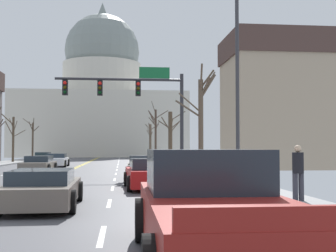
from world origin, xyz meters
name	(u,v)px	position (x,y,z in m)	size (l,w,h in m)	color
signal_gantry	(136,96)	(4.75, 15.51, 4.89)	(7.91, 0.41, 6.60)	#28282D
street_lamp_right	(230,63)	(7.92, 4.16, 4.91)	(2.25, 0.24, 8.09)	#333338
capitol_building	(102,102)	(0.00, 75.52, 10.52)	(31.20, 20.68, 29.98)	beige
sedan_near_00	(144,168)	(5.07, 12.24, 0.61)	(2.02, 4.67, 1.29)	#6B6056
sedan_near_01	(149,175)	(5.04, 6.67, 0.60)	(2.13, 4.42, 1.28)	#B71414
sedan_near_02	(43,189)	(1.62, 1.05, 0.54)	(2.16, 4.68, 1.11)	#6B6056
pickup_truck_near_03	(213,212)	(5.28, -5.53, 0.76)	(2.36, 5.80, 1.71)	maroon
sedan_oncoming_00	(39,164)	(-1.87, 19.87, 0.55)	(2.10, 4.44, 1.14)	#6B6056
sedan_oncoming_01	(56,160)	(-1.95, 29.05, 0.56)	(2.05, 4.27, 1.18)	silver
sedan_oncoming_02	(43,158)	(-5.23, 41.12, 0.56)	(2.06, 4.31, 1.17)	#1E7247
flank_building_01	(277,101)	(16.71, 23.91, 5.56)	(8.42, 7.37, 10.99)	tan
bare_tree_00	(201,121)	(7.89, 10.35, 3.09)	(2.09, 2.54, 5.69)	brown
bare_tree_01	(33,138)	(-8.15, 50.33, 2.94)	(2.09, 1.48, 5.55)	brown
bare_tree_02	(150,140)	(7.92, 52.04, 2.80)	(1.95, 2.21, 5.16)	brown
bare_tree_03	(13,137)	(-8.10, 38.95, 2.89)	(2.10, 2.73, 5.25)	#4C3D2D
bare_tree_04	(155,132)	(7.92, 42.09, 3.61)	(2.40, 2.59, 7.26)	#423328
bare_tree_06	(170,136)	(8.50, 30.51, 2.77)	(2.59, 2.00, 5.08)	#4C3D2D
pedestrian_01	(298,170)	(9.16, 0.78, 1.07)	(0.35, 0.34, 1.67)	#33333D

